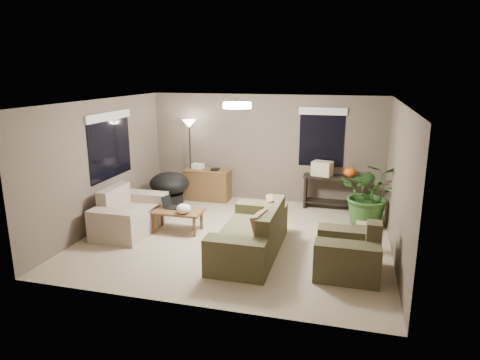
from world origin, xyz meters
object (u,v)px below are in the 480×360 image
(console_table, at_px, (333,190))
(coffee_table, at_px, (177,213))
(loveseat, at_px, (129,216))
(papasan_chair, at_px, (170,187))
(houseplant, at_px, (370,201))
(main_sofa, at_px, (252,236))
(cat_scratching_post, at_px, (361,238))
(floor_lamp, at_px, (189,133))
(armchair, at_px, (348,254))
(desk, at_px, (208,184))

(console_table, bearing_deg, coffee_table, -141.92)
(loveseat, bearing_deg, papasan_chair, 84.77)
(houseplant, bearing_deg, main_sofa, -135.57)
(loveseat, bearing_deg, console_table, 32.89)
(console_table, height_order, cat_scratching_post, console_table)
(papasan_chair, xyz_separation_m, floor_lamp, (0.23, 0.73, 1.13))
(armchair, bearing_deg, console_table, 97.44)
(main_sofa, relative_size, console_table, 1.69)
(loveseat, distance_m, console_table, 4.45)
(houseplant, bearing_deg, loveseat, -161.73)
(loveseat, xyz_separation_m, armchair, (4.15, -0.77, 0.00))
(loveseat, distance_m, coffee_table, 0.94)
(floor_lamp, bearing_deg, cat_scratching_post, -28.55)
(papasan_chair, distance_m, cat_scratching_post, 4.45)
(papasan_chair, xyz_separation_m, cat_scratching_post, (4.21, -1.44, -0.25))
(houseplant, bearing_deg, desk, 167.04)
(loveseat, xyz_separation_m, coffee_table, (0.92, 0.21, 0.06))
(coffee_table, relative_size, floor_lamp, 0.52)
(coffee_table, distance_m, cat_scratching_post, 3.44)
(coffee_table, relative_size, desk, 0.91)
(papasan_chair, relative_size, houseplant, 0.74)
(main_sofa, bearing_deg, papasan_chair, 140.00)
(armchair, relative_size, coffee_table, 1.00)
(coffee_table, distance_m, houseplant, 3.81)
(main_sofa, xyz_separation_m, coffee_table, (-1.64, 0.63, 0.06))
(loveseat, xyz_separation_m, papasan_chair, (0.15, 1.60, 0.17))
(desk, relative_size, houseplant, 0.83)
(cat_scratching_post, bearing_deg, coffee_table, 179.30)
(desk, height_order, papasan_chair, papasan_chair)
(main_sofa, height_order, papasan_chair, main_sofa)
(console_table, bearing_deg, main_sofa, -112.50)
(loveseat, bearing_deg, main_sofa, -9.33)
(loveseat, bearing_deg, cat_scratching_post, 2.18)
(papasan_chair, height_order, cat_scratching_post, papasan_chair)
(console_table, bearing_deg, cat_scratching_post, -74.57)
(armchair, bearing_deg, main_sofa, 167.74)
(floor_lamp, height_order, cat_scratching_post, floor_lamp)
(loveseat, relative_size, houseplant, 1.21)
(armchair, bearing_deg, houseplant, 81.00)
(console_table, distance_m, houseplant, 1.21)
(coffee_table, xyz_separation_m, papasan_chair, (-0.77, 1.40, 0.11))
(floor_lamp, bearing_deg, console_table, 1.41)
(main_sofa, xyz_separation_m, loveseat, (-2.56, 0.42, 0.00))
(armchair, distance_m, desk, 4.56)
(coffee_table, bearing_deg, loveseat, -167.24)
(desk, xyz_separation_m, floor_lamp, (-0.43, -0.01, 1.22))
(floor_lamp, distance_m, cat_scratching_post, 4.74)
(main_sofa, bearing_deg, desk, 122.39)
(armchair, distance_m, floor_lamp, 5.05)
(coffee_table, bearing_deg, houseplant, 19.63)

